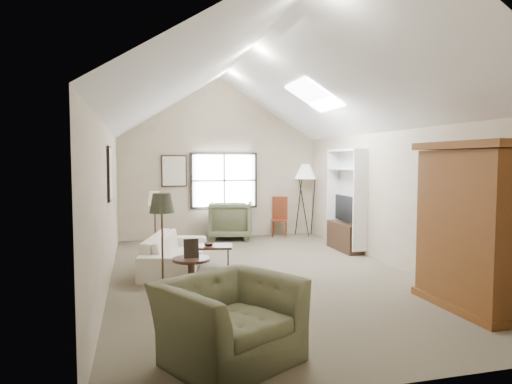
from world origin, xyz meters
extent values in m
cube|color=brown|center=(0.00, 0.00, 0.00)|extent=(5.00, 8.00, 0.01)
cube|color=tan|center=(0.00, 4.00, 1.25)|extent=(5.00, 0.01, 2.50)
cube|color=tan|center=(0.00, -4.00, 1.25)|extent=(5.00, 0.01, 2.50)
cube|color=tan|center=(-2.50, 0.00, 1.25)|extent=(0.01, 8.00, 2.50)
cube|color=tan|center=(2.50, 0.00, 1.25)|extent=(0.01, 8.00, 2.50)
cube|color=black|center=(0.10, 3.96, 1.45)|extent=(1.72, 0.08, 1.42)
cube|color=black|center=(-2.47, 0.30, 1.75)|extent=(0.68, 0.04, 0.88)
cube|color=black|center=(-1.15, 3.97, 1.70)|extent=(0.62, 0.04, 0.78)
cube|color=brown|center=(2.18, -2.40, 1.10)|extent=(0.60, 1.50, 2.20)
cube|color=white|center=(2.34, 1.60, 1.15)|extent=(0.32, 1.30, 2.10)
cube|color=#382316|center=(2.32, 1.60, 0.30)|extent=(0.34, 1.18, 0.60)
cube|color=black|center=(2.32, 1.60, 0.92)|extent=(0.05, 0.90, 0.55)
imported|color=white|center=(-1.41, 0.74, 0.32)|extent=(1.40, 2.32, 0.63)
imported|color=#636647|center=(-1.21, -3.15, 0.40)|extent=(1.60, 1.54, 0.80)
imported|color=#616849|center=(0.22, 3.70, 0.47)|extent=(1.26, 1.28, 0.95)
cube|color=#382117|center=(-0.81, 0.67, 0.21)|extent=(0.91, 0.62, 0.43)
imported|color=#352215|center=(-0.81, 0.67, 0.45)|extent=(0.24, 0.24, 0.05)
cylinder|color=#3E2319|center=(-1.31, -0.86, 0.27)|extent=(0.67, 0.67, 0.54)
cube|color=brown|center=(1.50, 3.70, 0.51)|extent=(0.51, 0.51, 1.02)
camera|label=1|loc=(-2.06, -7.42, 1.97)|focal=32.00mm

